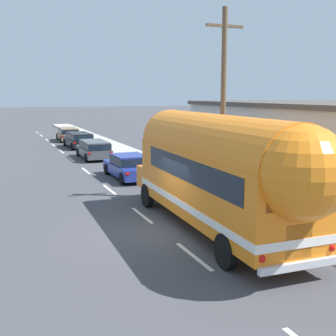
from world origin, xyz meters
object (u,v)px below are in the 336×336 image
utility_pole (223,102)px  car_fourth (68,133)px  car_lead (129,165)px  car_third (79,139)px  painted_bus (221,169)px  car_second (94,148)px

utility_pole → car_fourth: (-2.40, 27.64, -3.63)m
car_lead → car_third: (0.02, 15.28, 0.06)m
utility_pole → painted_bus: bearing=-119.7°
car_second → painted_bus: bearing=-89.9°
painted_bus → car_lead: (0.16, 10.93, -1.56)m
painted_bus → car_lead: painted_bus is taller
car_third → car_second: bearing=-91.7°
painted_bus → car_second: 19.14m
utility_pole → painted_bus: 5.73m
car_fourth → utility_pole: bearing=-85.0°
car_lead → car_fourth: (0.07, 21.33, 0.05)m
painted_bus → car_lead: 11.04m
painted_bus → car_fourth: 32.30m
painted_bus → car_second: size_ratio=2.46×
car_third → car_fourth: size_ratio=1.06×
utility_pole → car_second: (-2.67, 14.46, -3.63)m
car_second → car_third: size_ratio=0.99×
car_second → car_third: bearing=88.3°
utility_pole → painted_bus: size_ratio=0.73×
car_lead → car_third: size_ratio=0.97×
car_second → car_fourth: (0.27, 13.18, -0.00)m
utility_pole → painted_bus: utility_pole is taller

